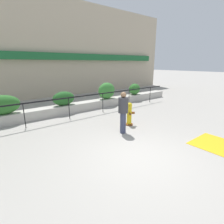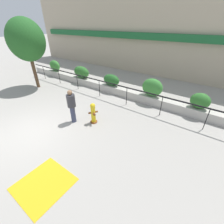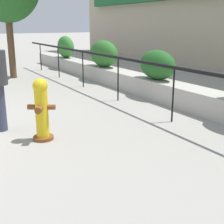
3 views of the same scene
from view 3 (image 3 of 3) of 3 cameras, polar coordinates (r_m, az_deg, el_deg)
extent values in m
cube|color=#B7B2A8|center=(8.79, 7.26, 4.54)|extent=(18.00, 0.70, 0.50)
cube|color=black|center=(8.04, 1.14, 9.89)|extent=(15.00, 0.05, 0.06)
cylinder|color=black|center=(13.97, -12.92, 9.80)|extent=(0.04, 0.04, 1.15)
cylinder|color=black|center=(11.95, -9.75, 9.00)|extent=(0.04, 0.04, 1.15)
cylinder|color=black|center=(9.99, -5.34, 7.85)|extent=(0.04, 0.04, 1.15)
cylinder|color=black|center=(8.12, 1.12, 6.06)|extent=(0.04, 0.04, 1.15)
cylinder|color=black|center=(6.42, 11.11, 3.13)|extent=(0.04, 0.04, 1.15)
ellipsoid|color=#387F33|center=(14.16, -8.49, 11.71)|extent=(1.28, 0.59, 0.94)
ellipsoid|color=#2D6B28|center=(11.01, -1.55, 10.64)|extent=(1.52, 0.70, 0.91)
ellipsoid|color=#235B23|center=(8.53, 8.26, 8.53)|extent=(1.29, 0.65, 0.79)
cylinder|color=brown|center=(5.61, -12.43, -4.61)|extent=(0.48, 0.48, 0.06)
cylinder|color=gold|center=(5.47, -12.71, -0.14)|extent=(0.30, 0.30, 0.85)
sphere|color=gold|center=(5.37, -13.01, 4.68)|extent=(0.25, 0.25, 0.25)
cylinder|color=brown|center=(5.28, -13.23, 0.38)|extent=(0.18, 0.17, 0.11)
cylinder|color=brown|center=(5.49, -14.52, 0.89)|extent=(0.14, 0.15, 0.09)
cylinder|color=brown|center=(5.41, -11.00, 0.88)|extent=(0.14, 0.15, 0.09)
cylinder|color=brown|center=(12.19, -17.96, 11.18)|extent=(0.24, 0.24, 2.24)
camera|label=1|loc=(11.32, -53.43, 14.14)|focal=28.00mm
camera|label=2|loc=(3.95, -119.49, 31.70)|focal=24.00mm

